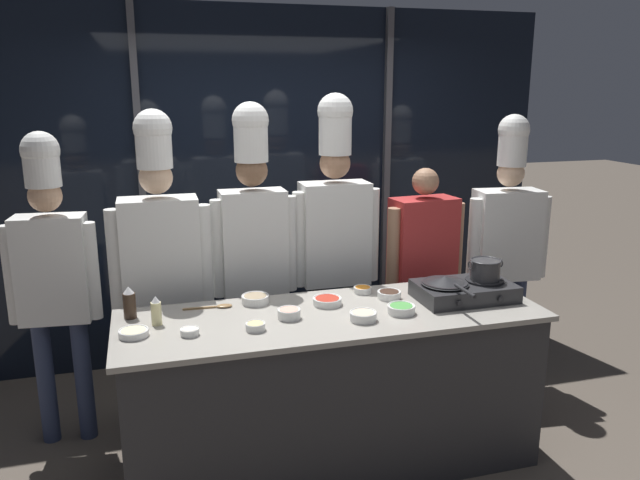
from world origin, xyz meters
TOP-DOWN VIEW (x-y plane):
  - ground_plane at (0.00, 0.00)m, footprint 24.00×24.00m
  - window_wall_back at (0.00, 1.66)m, footprint 4.49×0.09m
  - demo_counter at (0.00, 0.00)m, footprint 2.32×0.77m
  - portable_stove at (0.80, 0.01)m, footprint 0.55×0.36m
  - frying_pan at (0.67, 0.00)m, footprint 0.27×0.47m
  - stock_pot at (0.93, 0.01)m, footprint 0.20×0.18m
  - squeeze_bottle_soy at (-1.06, 0.23)m, footprint 0.07×0.07m
  - squeeze_bottle_oil at (-0.93, 0.09)m, footprint 0.05×0.05m
  - prep_bowl_carrots at (0.27, 0.27)m, footprint 0.11×0.11m
  - prep_bowl_mushrooms at (-0.38, 0.27)m, footprint 0.16×0.16m
  - prep_bowl_chicken at (0.12, -0.15)m, footprint 0.15×0.15m
  - prep_bowl_shrimp at (-0.25, -0.01)m, footprint 0.13×0.13m
  - prep_bowl_ginger at (-0.45, -0.13)m, footprint 0.10×0.10m
  - prep_bowl_onion at (-0.78, -0.10)m, footprint 0.10×0.10m
  - prep_bowl_chili_flakes at (0.01, 0.14)m, footprint 0.17×0.17m
  - prep_bowl_soy_glaze at (0.39, 0.14)m, footprint 0.14×0.14m
  - prep_bowl_noodles at (-1.04, -0.04)m, footprint 0.15×0.15m
  - prep_bowl_scallions at (0.36, -0.11)m, footprint 0.15×0.15m
  - serving_spoon_slotted at (-0.59, 0.26)m, footprint 0.28×0.06m
  - chef_head at (-1.48, 0.69)m, footprint 0.52×0.24m
  - chef_sous at (-0.87, 0.67)m, footprint 0.61×0.24m
  - chef_line at (-0.30, 0.71)m, footprint 0.54×0.22m
  - chef_pastry at (0.25, 0.76)m, footprint 0.59×0.24m
  - person_guest at (0.88, 0.74)m, footprint 0.58×0.27m
  - chef_apprentice at (1.50, 0.69)m, footprint 0.60×0.28m

SIDE VIEW (x-z plane):
  - ground_plane at x=0.00m, z-range 0.00..0.00m
  - demo_counter at x=0.00m, z-range 0.00..0.92m
  - serving_spoon_slotted at x=-0.59m, z-range 0.92..0.93m
  - prep_bowl_noodles at x=-1.04m, z-range 0.92..0.96m
  - prep_bowl_onion at x=-0.78m, z-range 0.92..0.96m
  - prep_bowl_carrots at x=0.27m, z-range 0.92..0.96m
  - prep_bowl_ginger at x=-0.45m, z-range 0.92..0.96m
  - prep_bowl_chili_flakes at x=0.01m, z-range 0.92..0.96m
  - prep_bowl_soy_glaze at x=0.39m, z-range 0.92..0.97m
  - prep_bowl_scallions at x=0.36m, z-range 0.92..0.97m
  - prep_bowl_chicken at x=0.12m, z-range 0.92..0.97m
  - prep_bowl_mushrooms at x=-0.38m, z-range 0.92..0.97m
  - prep_bowl_shrimp at x=-0.25m, z-range 0.92..0.98m
  - person_guest at x=0.88m, z-range 0.16..1.75m
  - portable_stove at x=0.80m, z-range 0.92..1.02m
  - squeeze_bottle_oil at x=-0.93m, z-range 0.91..1.07m
  - squeeze_bottle_soy at x=-1.06m, z-range 0.91..1.09m
  - frying_pan at x=0.67m, z-range 1.02..1.07m
  - stock_pot at x=0.93m, z-range 1.03..1.15m
  - chef_apprentice at x=1.50m, z-range 0.13..2.07m
  - chef_head at x=-1.48m, z-range 0.17..2.05m
  - chef_sous at x=-0.87m, z-range 0.15..2.15m
  - chef_pastry at x=0.25m, z-range 0.16..2.24m
  - chef_line at x=-0.30m, z-range 0.19..2.22m
  - window_wall_back at x=0.00m, z-range 0.00..2.70m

